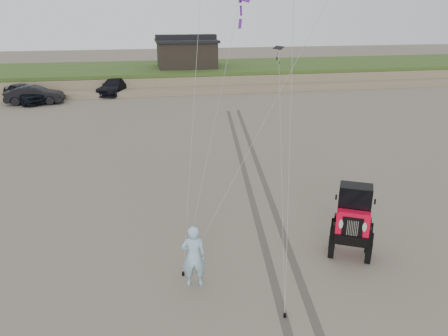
{
  "coord_description": "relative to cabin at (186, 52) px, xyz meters",
  "views": [
    {
      "loc": [
        -3.11,
        -10.7,
        7.74
      ],
      "look_at": [
        -0.47,
        3.0,
        2.6
      ],
      "focal_mm": 35.0,
      "sensor_mm": 36.0,
      "label": 1
    }
  ],
  "objects": [
    {
      "name": "truck_c",
      "position": [
        -7.43,
        -5.15,
        -2.5
      ],
      "size": [
        3.76,
        5.5,
        1.48
      ],
      "primitive_type": "imported",
      "rotation": [
        0.0,
        0.0,
        -0.37
      ],
      "color": "black",
      "rests_on": "ground"
    },
    {
      "name": "truck_a",
      "position": [
        -14.86,
        -7.87,
        -2.39
      ],
      "size": [
        4.56,
        5.15,
        1.69
      ],
      "primitive_type": "imported",
      "rotation": [
        0.0,
        0.0,
        0.64
      ],
      "color": "black",
      "rests_on": "ground"
    },
    {
      "name": "jeep",
      "position": [
        1.35,
        -36.12,
        -2.26
      ],
      "size": [
        4.45,
        5.7,
        1.96
      ],
      "primitive_type": null,
      "rotation": [
        0.0,
        0.0,
        -0.49
      ],
      "color": "red",
      "rests_on": "ground"
    },
    {
      "name": "stake_main",
      "position": [
        -4.18,
        -36.23,
        -3.18
      ],
      "size": [
        0.08,
        0.08,
        0.12
      ],
      "primitive_type": "cylinder",
      "color": "black",
      "rests_on": "ground"
    },
    {
      "name": "tire_tracks",
      "position": [
        0.0,
        -29.0,
        -3.23
      ],
      "size": [
        5.22,
        29.74,
        0.01
      ],
      "color": "#4C443D",
      "rests_on": "ground"
    },
    {
      "name": "truck_b",
      "position": [
        -13.93,
        -8.45,
        -2.46
      ],
      "size": [
        4.76,
        1.83,
        1.55
      ],
      "primitive_type": "imported",
      "rotation": [
        0.0,
        0.0,
        1.53
      ],
      "color": "black",
      "rests_on": "ground"
    },
    {
      "name": "stake_aux",
      "position": [
        -1.72,
        -38.67,
        -3.18
      ],
      "size": [
        0.08,
        0.08,
        0.12
      ],
      "primitive_type": "cylinder",
      "color": "black",
      "rests_on": "ground"
    },
    {
      "name": "man",
      "position": [
        -3.9,
        -36.75,
        -2.27
      ],
      "size": [
        0.76,
        0.55,
        1.94
      ],
      "primitive_type": "imported",
      "rotation": [
        0.0,
        0.0,
        3.02
      ],
      "color": "#91CDE1",
      "rests_on": "ground"
    },
    {
      "name": "cabin",
      "position": [
        0.0,
        0.0,
        0.0
      ],
      "size": [
        6.4,
        5.4,
        3.35
      ],
      "color": "black",
      "rests_on": "dune_ridge"
    },
    {
      "name": "dune_ridge",
      "position": [
        -2.0,
        0.5,
        -2.42
      ],
      "size": [
        160.0,
        14.25,
        1.73
      ],
      "color": "#7A6B54",
      "rests_on": "ground"
    },
    {
      "name": "ground",
      "position": [
        -2.0,
        -37.0,
        -3.24
      ],
      "size": [
        160.0,
        160.0,
        0.0
      ],
      "primitive_type": "plane",
      "color": "#6B6054",
      "rests_on": "ground"
    }
  ]
}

